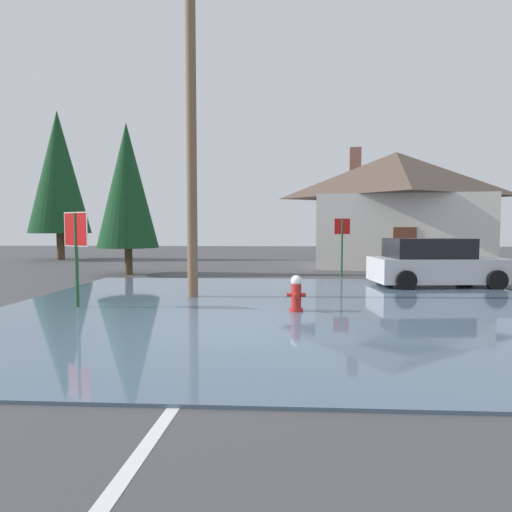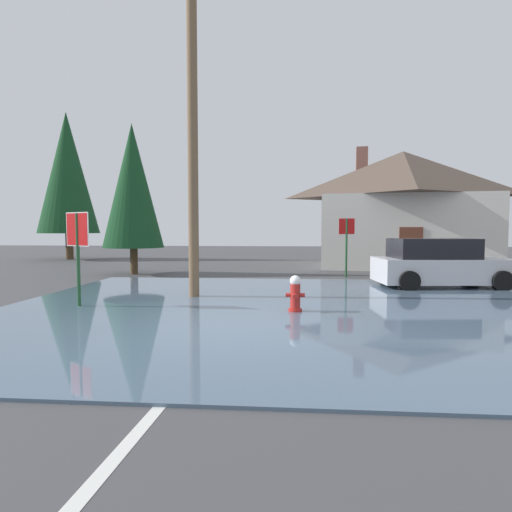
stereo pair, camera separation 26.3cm
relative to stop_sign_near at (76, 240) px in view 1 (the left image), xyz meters
name	(u,v)px [view 1 (the left image)]	position (x,y,z in m)	size (l,w,h in m)	color
ground_plane	(233,332)	(3.91, -1.80, -1.70)	(80.00, 80.00, 0.10)	#424244
flood_puddle	(287,307)	(4.96, 0.31, -1.62)	(13.55, 11.22, 0.05)	#4C6075
lane_stop_bar	(197,363)	(3.62, -3.83, -1.64)	(3.28, 0.30, 0.01)	silver
lane_center_stripe	(111,495)	(3.58, -6.72, -1.64)	(3.94, 0.14, 0.01)	silver
stop_sign_near	(76,240)	(0.00, 0.00, 0.00)	(0.73, 0.38, 2.29)	#1E4C28
fire_hydrant	(296,295)	(5.17, -0.23, -1.23)	(0.43, 0.37, 0.86)	#AD231E
utility_pole	(191,112)	(2.42, 1.64, 3.37)	(1.60, 0.28, 9.68)	brown
stop_sign_far	(342,236)	(7.29, 7.00, 0.00)	(0.65, 0.08, 2.34)	#1E4C28
house	(395,207)	(10.75, 12.10, 1.38)	(9.14, 6.92, 6.29)	beige
parked_car	(434,264)	(9.91, 4.36, -0.88)	(4.32, 2.38, 1.60)	silver
pine_tree_tall_left	(58,172)	(-8.97, 15.83, 3.82)	(3.72, 3.72, 9.29)	#4C3823
pine_tree_mid_left	(127,186)	(-1.52, 7.47, 2.06)	(2.52, 2.52, 6.30)	#4C3823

